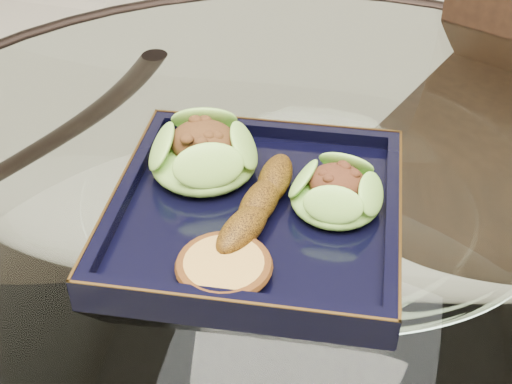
# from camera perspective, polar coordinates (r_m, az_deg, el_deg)

# --- Properties ---
(dining_table) EXTENTS (1.13, 1.13, 0.77)m
(dining_table) POSITION_cam_1_polar(r_m,az_deg,el_deg) (0.82, 3.77, -10.83)
(dining_table) COLOR white
(dining_table) RESTS_ON ground
(navy_plate) EXTENTS (0.30, 0.30, 0.02)m
(navy_plate) POSITION_cam_1_polar(r_m,az_deg,el_deg) (0.68, 0.00, -1.98)
(navy_plate) COLOR black
(navy_plate) RESTS_ON dining_table
(lettuce_wrap_left) EXTENTS (0.11, 0.11, 0.04)m
(lettuce_wrap_left) POSITION_cam_1_polar(r_m,az_deg,el_deg) (0.71, -4.23, 2.86)
(lettuce_wrap_left) COLOR #66992C
(lettuce_wrap_left) RESTS_ON navy_plate
(lettuce_wrap_right) EXTENTS (0.11, 0.11, 0.03)m
(lettuce_wrap_right) POSITION_cam_1_polar(r_m,az_deg,el_deg) (0.67, 6.41, -0.21)
(lettuce_wrap_right) COLOR #67A931
(lettuce_wrap_right) RESTS_ON navy_plate
(roasted_plantain) EXTENTS (0.05, 0.15, 0.03)m
(roasted_plantain) POSITION_cam_1_polar(r_m,az_deg,el_deg) (0.66, 0.28, -0.84)
(roasted_plantain) COLOR #5D3909
(roasted_plantain) RESTS_ON navy_plate
(crumb_patty) EXTENTS (0.09, 0.09, 0.01)m
(crumb_patty) POSITION_cam_1_polar(r_m,az_deg,el_deg) (0.61, -2.58, -6.05)
(crumb_patty) COLOR #B5873C
(crumb_patty) RESTS_ON navy_plate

